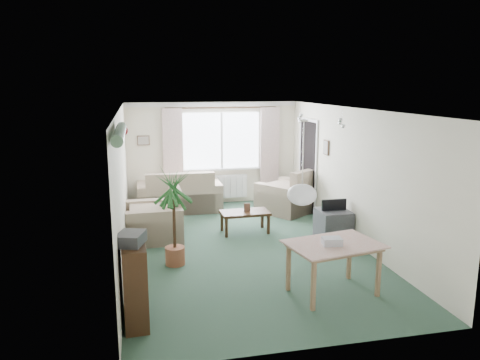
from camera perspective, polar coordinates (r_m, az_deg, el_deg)
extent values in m
plane|color=#2C4A39|center=(8.24, 0.45, -8.27)|extent=(6.50, 6.50, 0.00)
cube|color=white|center=(11.03, -2.28, 4.82)|extent=(1.80, 0.03, 1.30)
cube|color=black|center=(10.89, -2.23, 8.80)|extent=(2.60, 0.03, 0.03)
cube|color=beige|center=(10.82, -8.19, 3.35)|extent=(0.45, 0.08, 2.00)
cube|color=beige|center=(11.22, 3.62, 3.74)|extent=(0.45, 0.08, 2.00)
cube|color=white|center=(11.18, -2.20, -0.81)|extent=(1.20, 0.10, 0.55)
cube|color=black|center=(10.59, 8.30, 1.69)|extent=(0.03, 0.95, 2.00)
sphere|color=white|center=(5.75, 7.56, -1.79)|extent=(0.36, 0.36, 0.36)
cylinder|color=#196626|center=(5.28, -14.47, 5.56)|extent=(1.60, 1.60, 0.12)
sphere|color=silver|center=(9.00, 7.34, 7.81)|extent=(0.20, 0.20, 0.20)
sphere|color=silver|center=(8.00, 12.30, 7.17)|extent=(0.20, 0.20, 0.20)
cube|color=brown|center=(10.86, -11.70, 4.75)|extent=(0.28, 0.03, 0.22)
cube|color=brown|center=(9.59, 10.47, 3.91)|extent=(0.03, 0.24, 0.30)
cube|color=#BDAA8F|center=(10.60, -7.41, -1.24)|extent=(1.86, 1.00, 0.92)
cube|color=beige|center=(10.45, 5.76, -1.26)|extent=(1.48, 1.46, 0.97)
cube|color=beige|center=(8.73, -10.48, -4.09)|extent=(1.01, 1.06, 0.94)
cube|color=black|center=(9.01, 0.60, -5.13)|extent=(0.93, 0.54, 0.41)
cube|color=brown|center=(8.95, 0.87, -3.34)|extent=(0.12, 0.03, 0.16)
cube|color=black|center=(5.84, -12.74, -11.96)|extent=(0.31, 0.82, 0.99)
cube|color=#35363A|center=(5.55, -13.19, -6.98)|extent=(0.38, 0.42, 0.14)
cylinder|color=#204E1A|center=(7.35, -8.05, -4.53)|extent=(0.86, 0.86, 1.55)
cube|color=tan|center=(6.56, 11.24, -10.62)|extent=(1.23, 0.94, 0.70)
cube|color=silver|center=(6.35, 11.14, -7.43)|extent=(0.27, 0.21, 0.12)
cube|color=#38383D|center=(8.75, 11.29, -5.39)|extent=(0.56, 0.61, 0.55)
cylinder|color=#22559E|center=(10.49, 6.83, -3.64)|extent=(0.69, 0.69, 0.11)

